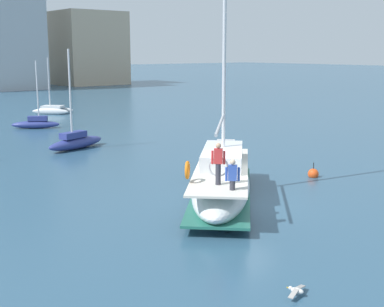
% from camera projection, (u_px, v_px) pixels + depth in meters
% --- Properties ---
extents(ground_plane, '(400.00, 400.00, 0.00)m').
position_uv_depth(ground_plane, '(241.00, 205.00, 22.18)').
color(ground_plane, '#2D516B').
extents(main_sailboat, '(8.50, 8.47, 12.03)m').
position_uv_depth(main_sailboat, '(222.00, 181.00, 22.66)').
color(main_sailboat, silver).
rests_on(main_sailboat, ground).
extents(moored_sloop_near, '(3.97, 4.01, 5.71)m').
position_uv_depth(moored_sloop_near, '(53.00, 109.00, 54.41)').
color(moored_sloop_near, silver).
rests_on(moored_sloop_near, ground).
extents(moored_sloop_far, '(3.81, 2.87, 5.58)m').
position_uv_depth(moored_sloop_far, '(36.00, 123.00, 44.11)').
color(moored_sloop_far, navy).
rests_on(moored_sloop_far, ground).
extents(moored_cutter_left, '(4.79, 2.48, 6.51)m').
position_uv_depth(moored_cutter_left, '(76.00, 141.00, 34.86)').
color(moored_cutter_left, navy).
rests_on(moored_cutter_left, ground).
extents(seagull, '(0.91, 0.48, 0.16)m').
position_uv_depth(seagull, '(296.00, 290.00, 13.94)').
color(seagull, silver).
rests_on(seagull, ground).
extents(mooring_buoy, '(0.55, 0.55, 0.88)m').
position_uv_depth(mooring_buoy, '(313.00, 174.00, 27.10)').
color(mooring_buoy, '#EA4C19').
rests_on(mooring_buoy, ground).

